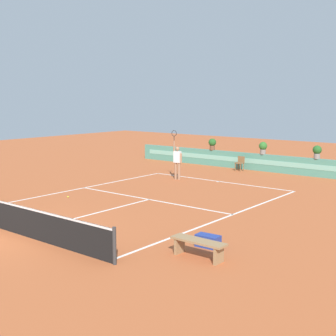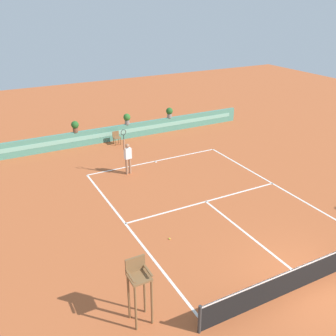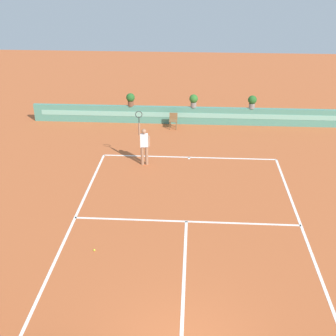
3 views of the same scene
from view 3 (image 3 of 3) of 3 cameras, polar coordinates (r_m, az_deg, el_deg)
name	(u,v)px [view 3 (image 3 of 3)]	position (r m, az deg, el deg)	size (l,w,h in m)	color
ground_plane	(186,228)	(15.50, 2.41, -7.90)	(60.00, 60.00, 0.00)	#B2562D
court_lines	(187,217)	(16.09, 2.47, -6.43)	(8.32, 11.94, 0.01)	white
back_wall_barrier	(191,115)	(24.59, 3.02, 6.94)	(18.00, 0.21, 1.00)	#4C8E7A
ball_kid_chair	(173,120)	(23.94, 0.71, 6.36)	(0.44, 0.44, 0.85)	brown
tennis_player	(144,143)	(19.51, -3.18, 3.27)	(0.62, 0.27, 2.58)	#9E7051
tennis_ball_near_baseline	(94,250)	(14.60, -9.71, -10.63)	(0.07, 0.07, 0.07)	#CCE033
potted_plant_right	(252,101)	(24.51, 11.06, 8.67)	(0.48, 0.48, 0.72)	gray
potted_plant_left	(130,99)	(24.56, -4.97, 9.10)	(0.48, 0.48, 0.72)	brown
potted_plant_centre	(194,100)	(24.30, 3.40, 8.96)	(0.48, 0.48, 0.72)	gray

